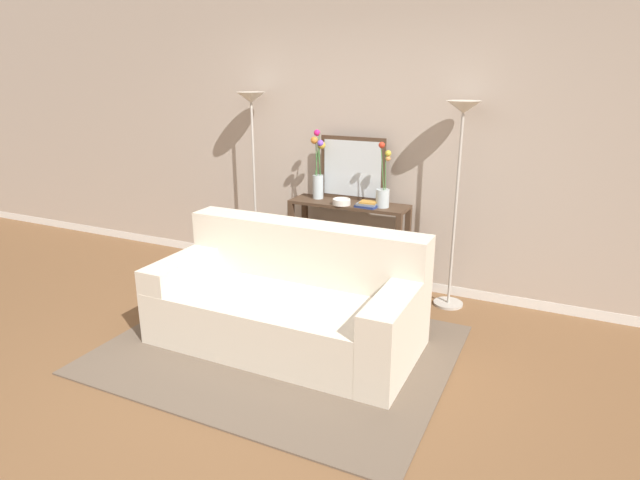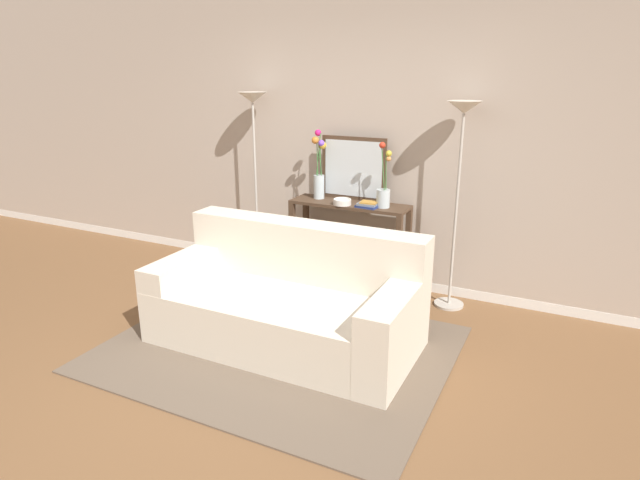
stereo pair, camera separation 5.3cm
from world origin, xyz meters
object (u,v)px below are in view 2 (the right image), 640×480
at_px(couch, 288,304).
at_px(book_row_under_console, 324,278).
at_px(console_table, 349,232).
at_px(floor_lamp_right, 461,149).
at_px(vase_short_flowers, 384,191).
at_px(floor_lamp_left, 254,133).
at_px(fruit_bowl, 342,202).
at_px(book_stack, 368,205).
at_px(vase_tall_flowers, 319,172).
at_px(wall_mirror, 353,169).

distance_m(couch, book_row_under_console, 1.23).
height_order(console_table, book_row_under_console, console_table).
distance_m(floor_lamp_right, vase_short_flowers, 0.76).
distance_m(floor_lamp_left, vase_short_flowers, 1.44).
relative_size(console_table, fruit_bowl, 6.80).
distance_m(floor_lamp_right, book_stack, 0.93).
bearing_deg(fruit_bowl, book_stack, 2.18).
relative_size(vase_tall_flowers, book_stack, 3.15).
xyz_separation_m(console_table, floor_lamp_left, (-1.04, 0.02, 0.86)).
bearing_deg(book_stack, vase_tall_flowers, 167.34).
bearing_deg(vase_short_flowers, wall_mirror, 155.67).
bearing_deg(wall_mirror, floor_lamp_right, -6.38).
bearing_deg(book_stack, floor_lamp_left, 174.82).
distance_m(console_table, wall_mirror, 0.59).
bearing_deg(floor_lamp_right, wall_mirror, 173.62).
height_order(console_table, floor_lamp_right, floor_lamp_right).
distance_m(couch, book_stack, 1.24).
bearing_deg(floor_lamp_right, console_table, -178.55).
relative_size(floor_lamp_left, vase_short_flowers, 3.12).
bearing_deg(vase_tall_flowers, book_row_under_console, -24.77).
xyz_separation_m(vase_tall_flowers, book_row_under_console, (0.07, -0.03, -1.05)).
distance_m(console_table, fruit_bowl, 0.32).
height_order(wall_mirror, vase_tall_flowers, vase_tall_flowers).
bearing_deg(console_table, book_stack, -22.60).
bearing_deg(console_table, vase_short_flowers, -4.61).
bearing_deg(book_stack, couch, -101.17).
xyz_separation_m(floor_lamp_left, floor_lamp_right, (2.01, 0.00, -0.02)).
xyz_separation_m(floor_lamp_left, book_row_under_console, (0.78, -0.02, -1.38)).
height_order(console_table, wall_mirror, wall_mirror).
bearing_deg(wall_mirror, vase_tall_flowers, -161.46).
relative_size(console_table, wall_mirror, 1.75).
bearing_deg(floor_lamp_left, fruit_bowl, -6.96).
bearing_deg(book_stack, wall_mirror, 136.69).
height_order(floor_lamp_left, floor_lamp_right, floor_lamp_left).
bearing_deg(book_stack, floor_lamp_right, 8.51).
bearing_deg(fruit_bowl, console_table, 72.17).
relative_size(console_table, vase_short_flowers, 1.91).
bearing_deg(vase_tall_flowers, floor_lamp_right, -0.39).
bearing_deg(vase_tall_flowers, wall_mirror, 18.54).
distance_m(vase_tall_flowers, book_stack, 0.60).
relative_size(couch, console_table, 1.79).
relative_size(couch, book_stack, 9.76).
relative_size(vase_tall_flowers, fruit_bowl, 3.94).
bearing_deg(vase_tall_flowers, fruit_bowl, -23.72).
distance_m(couch, vase_short_flowers, 1.38).
bearing_deg(book_stack, book_row_under_console, 169.34).
distance_m(console_table, floor_lamp_left, 1.35).
relative_size(wall_mirror, vase_short_flowers, 1.09).
xyz_separation_m(couch, floor_lamp_right, (0.97, 1.20, 1.10)).
bearing_deg(vase_tall_flowers, console_table, -5.77).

